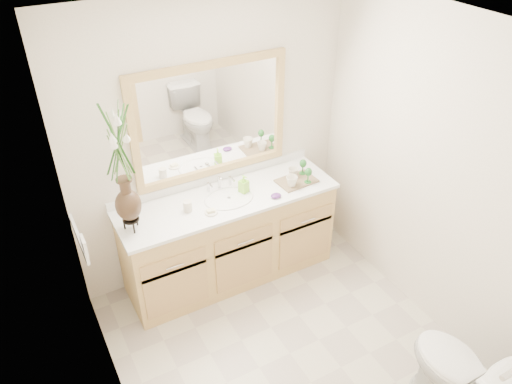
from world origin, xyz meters
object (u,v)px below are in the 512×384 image
toilet (461,376)px  soap_bottle (244,185)px  tumbler (188,206)px  flower_vase (120,156)px  tray (296,181)px

toilet → soap_bottle: soap_bottle is taller
toilet → tumbler: (-1.06, 1.92, 0.51)m
flower_vase → soap_bottle: size_ratio=6.67×
toilet → tray: 1.93m
tray → tumbler: bearing=173.3°
toilet → flower_vase: size_ratio=0.82×
flower_vase → tray: flower_vase is taller
flower_vase → soap_bottle: bearing=2.9°
flower_vase → tray: 1.55m
toilet → tray: size_ratio=2.28×
flower_vase → soap_bottle: flower_vase is taller
soap_bottle → tray: 0.48m
toilet → tumbler: size_ratio=8.50×
tumbler → soap_bottle: size_ratio=0.64×
toilet → soap_bottle: (-0.55, 1.95, 0.53)m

